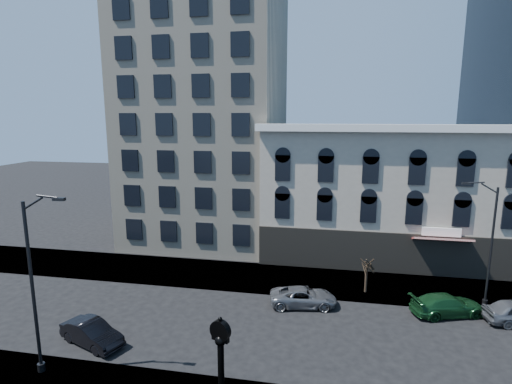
# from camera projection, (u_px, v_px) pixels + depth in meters

# --- Properties ---
(ground) EXTENTS (160.00, 160.00, 0.00)m
(ground) POSITION_uv_depth(u_px,v_px,m) (214.00, 325.00, 25.46)
(ground) COLOR black
(ground) RESTS_ON ground
(sidewalk_far) EXTENTS (160.00, 6.00, 0.12)m
(sidewalk_far) POSITION_uv_depth(u_px,v_px,m) (241.00, 276.00, 33.17)
(sidewalk_far) COLOR gray
(sidewalk_far) RESTS_ON ground
(cream_tower) EXTENTS (15.90, 15.40, 42.50)m
(cream_tower) POSITION_uv_depth(u_px,v_px,m) (206.00, 55.00, 41.15)
(cream_tower) COLOR beige
(cream_tower) RESTS_ON ground
(victorian_row) EXTENTS (22.60, 11.19, 12.50)m
(victorian_row) POSITION_uv_depth(u_px,v_px,m) (384.00, 193.00, 37.48)
(victorian_row) COLOR #B0A491
(victorian_row) RESTS_ON ground
(street_clock) EXTENTS (1.02, 1.02, 4.48)m
(street_clock) POSITION_uv_depth(u_px,v_px,m) (221.00, 368.00, 17.73)
(street_clock) COLOR black
(street_clock) RESTS_ON sidewalk_near
(street_lamp_near) EXTENTS (2.48, 0.41, 9.56)m
(street_lamp_near) POSITION_uv_depth(u_px,v_px,m) (40.00, 238.00, 19.30)
(street_lamp_near) COLOR black
(street_lamp_near) RESTS_ON sidewalk_near
(street_lamp_far) EXTENTS (2.29, 0.63, 8.87)m
(street_lamp_far) POSITION_uv_depth(u_px,v_px,m) (484.00, 211.00, 26.92)
(street_lamp_far) COLOR black
(street_lamp_far) RESTS_ON sidewalk_far
(bare_tree_far) EXTENTS (1.94, 1.94, 3.32)m
(bare_tree_far) POSITION_uv_depth(u_px,v_px,m) (367.00, 260.00, 29.56)
(bare_tree_far) COLOR #332619
(bare_tree_far) RESTS_ON sidewalk_far
(car_near_b) EXTENTS (4.44, 2.88, 1.38)m
(car_near_b) POSITION_uv_depth(u_px,v_px,m) (92.00, 333.00, 23.27)
(car_near_b) COLOR black
(car_near_b) RESTS_ON ground
(car_far_a) EXTENTS (4.94, 2.86, 1.29)m
(car_far_a) POSITION_uv_depth(u_px,v_px,m) (303.00, 297.00, 28.00)
(car_far_a) COLOR #595B60
(car_far_a) RESTS_ON ground
(car_far_b) EXTENTS (5.22, 3.39, 1.41)m
(car_far_b) POSITION_uv_depth(u_px,v_px,m) (447.00, 305.00, 26.70)
(car_far_b) COLOR #143F1E
(car_far_b) RESTS_ON ground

